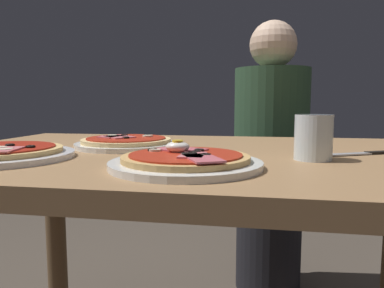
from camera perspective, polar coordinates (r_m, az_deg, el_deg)
The scene contains 6 objects.
dining_table at distance 0.88m, azimuth 0.51°, elevation -8.23°, with size 1.26×0.80×0.72m.
pizza_foreground at distance 0.65m, azimuth -1.02°, elevation -2.65°, with size 0.27×0.27×0.05m.
pizza_across_right at distance 0.96m, azimuth -10.21°, elevation 0.22°, with size 0.26×0.26×0.03m.
water_glass_near at distance 0.77m, azimuth 18.39°, elevation 0.52°, with size 0.08×0.08×0.09m.
knife at distance 0.90m, azimuth 25.91°, elevation -1.29°, with size 0.18×0.10×0.01m.
diner_person at distance 1.65m, azimuth 12.10°, elevation -3.24°, with size 0.32×0.32×1.18m.
Camera 1 is at (0.14, -0.84, 0.84)m, focal length 34.21 mm.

